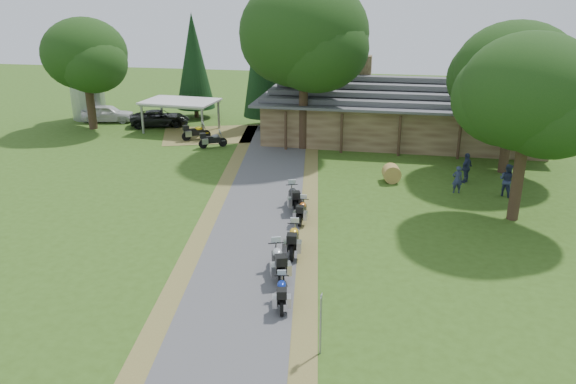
% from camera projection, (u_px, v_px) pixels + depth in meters
% --- Properties ---
extents(ground, '(120.00, 120.00, 0.00)m').
position_uv_depth(ground, '(241.00, 283.00, 22.24)').
color(ground, '#325016').
rests_on(ground, ground).
extents(driveway, '(51.95, 51.95, 0.00)m').
position_uv_depth(driveway, '(253.00, 240.00, 26.02)').
color(driveway, '#49494B').
rests_on(driveway, ground).
extents(lodge, '(21.40, 9.40, 4.90)m').
position_uv_depth(lodge, '(401.00, 108.00, 42.50)').
color(lodge, brown).
rests_on(lodge, ground).
extents(silo, '(3.24, 3.24, 5.87)m').
position_uv_depth(silo, '(87.00, 86.00, 49.42)').
color(silo, gray).
rests_on(silo, ground).
extents(carport, '(6.09, 4.32, 2.51)m').
position_uv_depth(carport, '(181.00, 116.00, 45.64)').
color(carport, silver).
rests_on(carport, ground).
extents(car_white_sedan, '(3.55, 6.04, 1.89)m').
position_uv_depth(car_white_sedan, '(108.00, 111.00, 48.87)').
color(car_white_sedan, silver).
rests_on(car_white_sedan, ground).
extents(car_dark_suv, '(3.82, 5.74, 2.03)m').
position_uv_depth(car_dark_suv, '(159.00, 114.00, 47.35)').
color(car_dark_suv, black).
rests_on(car_dark_suv, ground).
extents(motorcycle_row_a, '(0.89, 1.80, 1.18)m').
position_uv_depth(motorcycle_row_a, '(282.00, 291.00, 20.45)').
color(motorcycle_row_a, navy).
rests_on(motorcycle_row_a, ground).
extents(motorcycle_row_b, '(1.35, 2.18, 1.42)m').
position_uv_depth(motorcycle_row_b, '(278.00, 259.00, 22.60)').
color(motorcycle_row_b, '#AAACB1').
rests_on(motorcycle_row_b, ground).
extents(motorcycle_row_c, '(0.86, 2.10, 1.40)m').
position_uv_depth(motorcycle_row_c, '(294.00, 238.00, 24.55)').
color(motorcycle_row_c, gold).
rests_on(motorcycle_row_c, ground).
extents(motorcycle_row_d, '(0.60, 1.77, 1.20)m').
position_uv_depth(motorcycle_row_d, '(302.00, 210.00, 27.97)').
color(motorcycle_row_d, '#B65B1B').
rests_on(motorcycle_row_d, ground).
extents(motorcycle_row_e, '(1.30, 2.15, 1.40)m').
position_uv_depth(motorcycle_row_e, '(293.00, 196.00, 29.51)').
color(motorcycle_row_e, black).
rests_on(motorcycle_row_e, ground).
extents(motorcycle_carport_a, '(2.00, 1.68, 1.36)m').
position_uv_depth(motorcycle_carport_a, '(196.00, 131.00, 43.08)').
color(motorcycle_carport_a, gold).
rests_on(motorcycle_carport_a, ground).
extents(motorcycle_carport_b, '(1.92, 1.50, 1.28)m').
position_uv_depth(motorcycle_carport_b, '(213.00, 139.00, 41.03)').
color(motorcycle_carport_b, slate).
rests_on(motorcycle_carport_b, ground).
extents(person_a, '(0.58, 0.45, 1.87)m').
position_uv_depth(person_a, '(457.00, 177.00, 31.75)').
color(person_a, '#2B3453').
rests_on(person_a, ground).
extents(person_b, '(0.77, 0.75, 2.20)m').
position_uv_depth(person_b, '(507.00, 177.00, 31.19)').
color(person_b, '#2B3453').
rests_on(person_b, ground).
extents(person_c, '(0.71, 0.75, 2.14)m').
position_uv_depth(person_c, '(467.00, 165.00, 33.42)').
color(person_c, '#2B3453').
rests_on(person_c, ground).
extents(hay_bale, '(1.20, 1.13, 1.06)m').
position_uv_depth(hay_bale, '(391.00, 173.00, 33.72)').
color(hay_bale, olive).
rests_on(hay_bale, ground).
extents(sign_post, '(0.38, 0.06, 2.13)m').
position_uv_depth(sign_post, '(321.00, 325.00, 17.54)').
color(sign_post, gray).
rests_on(sign_post, ground).
extents(oak_lodge_left, '(8.87, 8.87, 13.17)m').
position_uv_depth(oak_lodge_left, '(304.00, 56.00, 38.78)').
color(oak_lodge_left, '#163710').
rests_on(oak_lodge_left, ground).
extents(oak_lodge_right, '(7.43, 7.43, 9.95)m').
position_uv_depth(oak_lodge_right, '(513.00, 94.00, 33.98)').
color(oak_lodge_right, '#163710').
rests_on(oak_lodge_right, ground).
extents(oak_driveway, '(6.58, 6.58, 10.36)m').
position_uv_depth(oak_driveway, '(527.00, 118.00, 26.64)').
color(oak_driveway, '#163710').
rests_on(oak_driveway, ground).
extents(oak_silo, '(6.71, 6.71, 9.85)m').
position_uv_depth(oak_silo, '(86.00, 69.00, 45.14)').
color(oak_silo, '#163710').
rests_on(oak_silo, ground).
extents(cedar_near, '(3.63, 3.63, 12.96)m').
position_uv_depth(cedar_near, '(264.00, 48.00, 45.28)').
color(cedar_near, black).
rests_on(cedar_near, ground).
extents(cedar_far, '(3.42, 3.42, 9.14)m').
position_uv_depth(cedar_far, '(194.00, 66.00, 49.37)').
color(cedar_far, black).
rests_on(cedar_far, ground).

